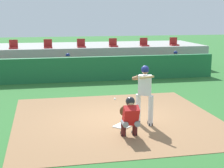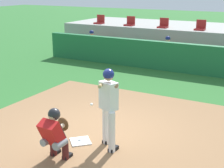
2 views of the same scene
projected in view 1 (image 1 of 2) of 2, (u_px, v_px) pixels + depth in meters
ground_plane at (116, 119)px, 11.14m from camera, size 80.00×80.00×0.00m
dirt_infield at (116, 119)px, 11.14m from camera, size 6.40×6.40×0.01m
home_plate at (122, 126)px, 10.37m from camera, size 0.62×0.62×0.02m
batter_at_plate at (144, 91)px, 10.39m from camera, size 0.58×0.87×1.80m
catcher_crouched at (130, 115)px, 9.41m from camera, size 0.49×1.88×1.13m
dugout_wall at (88, 69)px, 17.26m from camera, size 13.00×0.30×1.20m
dugout_bench at (86, 73)px, 18.30m from camera, size 11.80×0.44×0.45m
dugout_player_1 at (68, 66)px, 17.88m from camera, size 0.49×0.70×1.30m
dugout_player_2 at (176, 62)px, 19.03m from camera, size 0.49×0.70×1.30m
stands_platform at (79, 56)px, 21.47m from camera, size 15.00×4.40×1.40m
stadium_seat_1 at (13, 46)px, 19.11m from camera, size 0.46×0.46×0.48m
stadium_seat_2 at (48, 46)px, 19.47m from camera, size 0.46×0.46×0.48m
stadium_seat_3 at (81, 45)px, 19.84m from camera, size 0.46×0.46×0.48m
stadium_seat_4 at (113, 44)px, 20.21m from camera, size 0.46×0.46×0.48m
stadium_seat_5 at (144, 44)px, 20.57m from camera, size 0.46×0.46×0.48m
stadium_seat_6 at (174, 43)px, 20.94m from camera, size 0.46×0.46×0.48m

